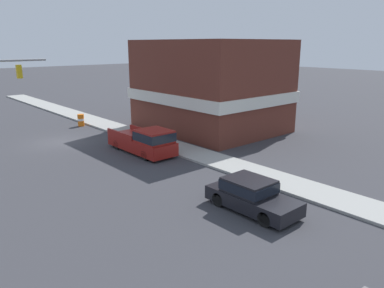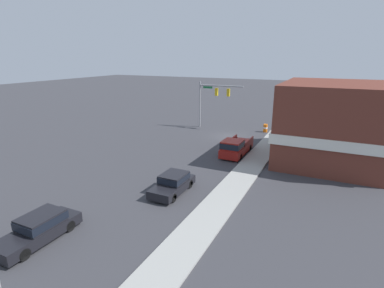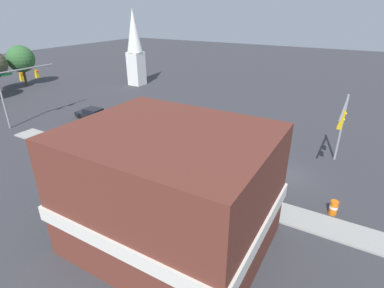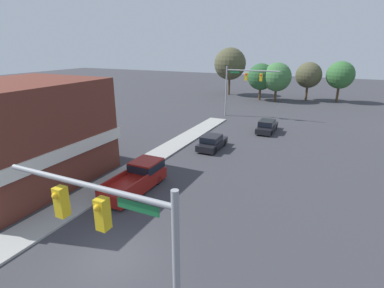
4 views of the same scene
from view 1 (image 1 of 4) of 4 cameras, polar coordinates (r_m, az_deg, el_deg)
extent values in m
plane|color=#38383D|center=(30.59, -19.56, 0.25)|extent=(200.00, 200.00, 0.00)
cube|color=#9E9E99|center=(33.00, -10.40, 2.03)|extent=(2.40, 60.00, 0.14)
cylinder|color=gray|center=(32.30, -26.85, 11.27)|extent=(6.42, 0.18, 0.18)
cube|color=gold|center=(32.64, -24.84, 9.98)|extent=(0.36, 0.36, 1.05)
sphere|color=yellow|center=(32.81, -25.01, 10.54)|extent=(0.22, 0.22, 0.22)
cylinder|color=black|center=(17.27, 14.47, -9.45)|extent=(0.22, 0.66, 0.66)
cylinder|color=black|center=(16.05, 11.06, -11.19)|extent=(0.22, 0.66, 0.66)
cylinder|color=black|center=(18.77, 7.65, -7.07)|extent=(0.22, 0.66, 0.66)
cylinder|color=black|center=(17.66, 4.08, -8.43)|extent=(0.22, 0.66, 0.66)
cube|color=black|center=(17.33, 9.24, -8.46)|extent=(1.86, 4.36, 0.63)
cube|color=black|center=(17.24, 8.65, -6.28)|extent=(1.71, 2.09, 0.63)
cube|color=black|center=(17.24, 8.65, -6.28)|extent=(1.73, 2.18, 0.44)
cylinder|color=black|center=(25.49, -3.78, -0.98)|extent=(0.22, 0.66, 0.66)
cylinder|color=black|center=(24.48, -7.16, -1.75)|extent=(0.22, 0.66, 0.66)
cylinder|color=black|center=(28.32, -8.19, 0.52)|extent=(0.22, 0.66, 0.66)
cylinder|color=black|center=(27.41, -11.36, -0.11)|extent=(0.22, 0.66, 0.66)
cube|color=maroon|center=(26.32, -7.73, 0.05)|extent=(2.04, 5.76, 0.85)
cube|color=maroon|center=(24.85, -5.77, 1.20)|extent=(1.94, 2.19, 0.82)
cube|color=black|center=(24.85, -5.77, 1.20)|extent=(1.96, 2.27, 0.58)
cube|color=maroon|center=(27.70, -7.55, 2.09)|extent=(0.12, 3.27, 0.35)
cube|color=maroon|center=(26.72, -10.97, 1.46)|extent=(0.12, 3.27, 0.35)
cylinder|color=orange|center=(35.94, -16.56, 3.50)|extent=(0.57, 0.57, 1.10)
cylinder|color=white|center=(35.93, -16.57, 3.59)|extent=(0.59, 0.59, 0.20)
cube|color=brown|center=(32.83, 2.86, 8.87)|extent=(9.27, 11.37, 7.67)
cube|color=silver|center=(32.92, 2.84, 7.51)|extent=(9.57, 11.67, 0.90)
camera|label=2|loc=(24.50, 70.93, 11.62)|focal=28.00mm
camera|label=3|loc=(48.09, 6.80, 22.63)|focal=28.00mm
camera|label=4|loc=(37.39, -40.28, 15.94)|focal=28.00mm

